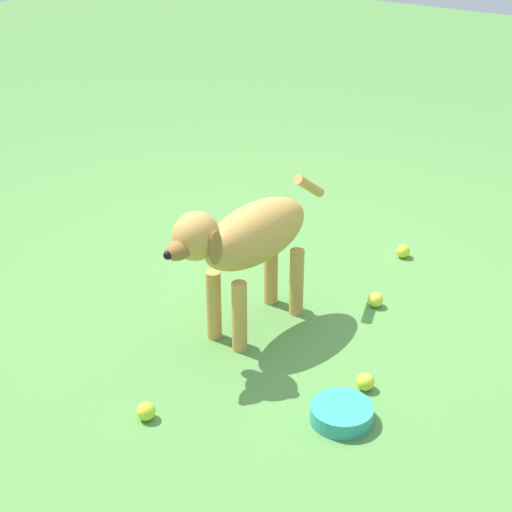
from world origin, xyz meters
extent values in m
plane|color=#548C42|center=(0.00, 0.00, 0.00)|extent=(14.00, 14.00, 0.00)
ellipsoid|color=#C69347|center=(0.08, -0.24, 0.42)|extent=(0.26, 0.57, 0.25)
cylinder|color=#C69347|center=(0.14, -0.42, 0.15)|extent=(0.06, 0.06, 0.30)
cylinder|color=#C69347|center=(0.00, -0.41, 0.15)|extent=(0.06, 0.06, 0.30)
cylinder|color=#C69347|center=(0.17, -0.06, 0.15)|extent=(0.06, 0.06, 0.30)
cylinder|color=#C69347|center=(0.03, -0.05, 0.15)|extent=(0.06, 0.06, 0.30)
ellipsoid|color=#C69347|center=(0.05, -0.57, 0.53)|extent=(0.18, 0.20, 0.18)
ellipsoid|color=olive|center=(0.05, -0.65, 0.51)|extent=(0.09, 0.13, 0.07)
sphere|color=black|center=(0.04, -0.71, 0.51)|extent=(0.03, 0.03, 0.03)
ellipsoid|color=olive|center=(0.14, -0.57, 0.51)|extent=(0.04, 0.07, 0.14)
ellipsoid|color=olive|center=(-0.03, -0.55, 0.51)|extent=(0.04, 0.07, 0.14)
cylinder|color=#C69347|center=(0.11, 0.10, 0.51)|extent=(0.06, 0.18, 0.14)
sphere|color=#D0E33F|center=(0.42, 0.18, 0.03)|extent=(0.07, 0.07, 0.07)
sphere|color=#D5E339|center=(0.67, -0.37, 0.03)|extent=(0.07, 0.07, 0.07)
sphere|color=#C6DA31|center=(0.13, -0.96, 0.03)|extent=(0.07, 0.07, 0.07)
sphere|color=#CFD731|center=(0.31, 0.67, 0.03)|extent=(0.07, 0.07, 0.07)
cylinder|color=teal|center=(0.68, -0.58, 0.03)|extent=(0.22, 0.22, 0.06)
camera|label=1|loc=(1.71, -2.54, 1.77)|focal=55.97mm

